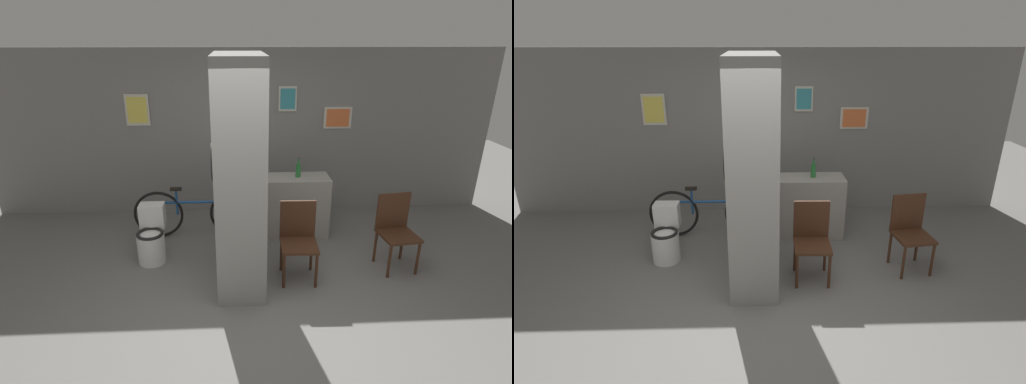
# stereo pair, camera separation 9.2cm
# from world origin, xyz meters

# --- Properties ---
(ground_plane) EXTENTS (14.00, 14.00, 0.00)m
(ground_plane) POSITION_xyz_m (0.00, 0.00, 0.00)
(ground_plane) COLOR slate
(wall_back) EXTENTS (8.00, 0.09, 2.60)m
(wall_back) POSITION_xyz_m (0.00, 2.63, 1.30)
(wall_back) COLOR gray
(wall_back) RESTS_ON ground_plane
(pillar_center) EXTENTS (0.56, 1.19, 2.60)m
(pillar_center) POSITION_xyz_m (-0.07, 0.59, 1.30)
(pillar_center) COLOR gray
(pillar_center) RESTS_ON ground_plane
(counter_shelf) EXTENTS (1.12, 0.44, 0.90)m
(counter_shelf) POSITION_xyz_m (0.65, 1.67, 0.45)
(counter_shelf) COLOR gray
(counter_shelf) RESTS_ON ground_plane
(toilet) EXTENTS (0.36, 0.52, 0.71)m
(toilet) POSITION_xyz_m (-1.23, 1.06, 0.31)
(toilet) COLOR white
(toilet) RESTS_ON ground_plane
(chair_near_pillar) EXTENTS (0.44, 0.44, 0.94)m
(chair_near_pillar) POSITION_xyz_m (0.61, 0.58, 0.52)
(chair_near_pillar) COLOR #422616
(chair_near_pillar) RESTS_ON ground_plane
(chair_by_doorway) EXTENTS (0.48, 0.48, 0.94)m
(chair_by_doorway) POSITION_xyz_m (1.87, 0.76, 0.52)
(chair_by_doorway) COLOR #422616
(chair_by_doorway) RESTS_ON ground_plane
(bicycle) EXTENTS (1.80, 0.42, 0.76)m
(bicycle) POSITION_xyz_m (-0.69, 1.68, 0.37)
(bicycle) COLOR black
(bicycle) RESTS_ON ground_plane
(bottle_tall) EXTENTS (0.07, 0.07, 0.29)m
(bottle_tall) POSITION_xyz_m (0.76, 1.68, 1.00)
(bottle_tall) COLOR #267233
(bottle_tall) RESTS_ON counter_shelf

